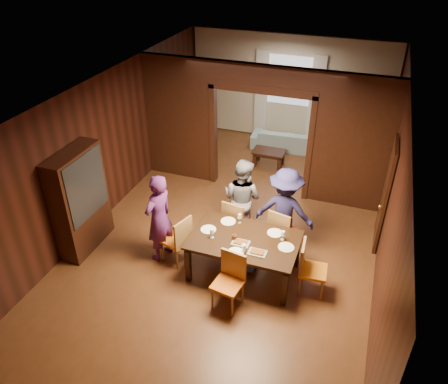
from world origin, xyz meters
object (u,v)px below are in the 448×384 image
at_px(chair_left, 176,239).
at_px(person_navy, 285,211).
at_px(coffee_table, 269,158).
at_px(hutch, 80,201).
at_px(person_purple, 159,218).
at_px(chair_far_l, 237,220).
at_px(person_grey, 242,198).
at_px(chair_right, 313,269).
at_px(chair_far_r, 283,230).
at_px(sofa, 286,139).
at_px(dining_table, 244,256).
at_px(chair_near, 228,283).

bearing_deg(chair_left, person_navy, 138.58).
relative_size(person_navy, coffee_table, 2.12).
relative_size(person_navy, hutch, 0.85).
height_order(person_purple, chair_far_l, person_purple).
bearing_deg(coffee_table, person_navy, -70.88).
xyz_separation_m(person_grey, person_navy, (0.86, -0.16, 0.02)).
bearing_deg(chair_right, coffee_table, 19.57).
distance_m(chair_left, chair_far_r, 1.97).
bearing_deg(sofa, chair_left, 76.71).
relative_size(chair_right, chair_far_r, 1.00).
distance_m(person_navy, dining_table, 1.15).
relative_size(chair_far_l, chair_near, 1.00).
bearing_deg(chair_far_l, chair_right, 160.78).
xyz_separation_m(person_grey, coffee_table, (-0.21, 2.94, -0.63)).
height_order(chair_right, chair_far_r, same).
bearing_deg(hutch, person_navy, 18.33).
height_order(sofa, chair_near, chair_near).
relative_size(sofa, chair_right, 1.89).
distance_m(chair_left, chair_far_l, 1.25).
relative_size(person_navy, sofa, 0.92).
distance_m(person_navy, chair_right, 1.27).
xyz_separation_m(person_navy, chair_near, (-0.49, -1.75, -0.36)).
xyz_separation_m(sofa, chair_near, (0.39, -5.93, 0.22)).
height_order(person_grey, chair_left, person_grey).
height_order(coffee_table, chair_far_l, chair_far_l).
bearing_deg(person_purple, hutch, -67.11).
bearing_deg(person_navy, sofa, -77.30).
xyz_separation_m(person_grey, sofa, (-0.02, 4.02, -0.56)).
relative_size(chair_right, chair_far_l, 1.00).
bearing_deg(person_purple, person_grey, 150.20).
bearing_deg(person_purple, dining_table, 108.31).
distance_m(dining_table, chair_right, 1.22).
distance_m(dining_table, coffee_table, 4.08).
xyz_separation_m(sofa, chair_left, (-0.86, -5.18, 0.22)).
bearing_deg(dining_table, person_navy, 62.86).
bearing_deg(chair_near, sofa, 102.87).
distance_m(sofa, chair_far_r, 4.38).
bearing_deg(person_grey, hutch, 41.57).
relative_size(chair_far_l, hutch, 0.48).
relative_size(chair_right, hutch, 0.48).
distance_m(chair_near, hutch, 3.15).
xyz_separation_m(coffee_table, chair_left, (-0.67, -4.10, 0.28)).
height_order(person_grey, hutch, hutch).
distance_m(sofa, dining_table, 5.12).
xyz_separation_m(person_navy, coffee_table, (-1.07, 3.10, -0.65)).
height_order(coffee_table, chair_left, chair_left).
height_order(person_navy, chair_far_r, person_navy).
bearing_deg(chair_right, chair_far_l, 57.15).
bearing_deg(hutch, coffee_table, 59.94).
bearing_deg(person_navy, coffee_table, -70.11).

